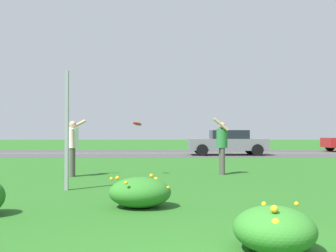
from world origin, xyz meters
The scene contains 10 objects.
ground_plane centered at (0.00, 10.82, 0.00)m, with size 120.00×120.00×0.00m, color #26601E.
highway_strip centered at (0.00, 21.63, 0.00)m, with size 120.00×9.01×0.01m, color #424244.
highway_center_stripe centered at (0.00, 21.63, 0.01)m, with size 120.00×0.16×0.00m, color yellow.
daylily_clump_mid_center centered at (-1.31, 3.84, 0.26)m, with size 1.08×0.90×0.56m.
daylily_clump_near_camera centered at (0.30, 1.33, 0.25)m, with size 0.89×0.96×0.55m.
sign_post_near_path centered at (-3.09, 5.88, 1.35)m, with size 0.07×0.10×2.70m.
person_thrower_white_shirt centered at (-3.60, 8.61, 0.99)m, with size 0.55×0.53×1.70m.
person_catcher_green_shirt centered at (0.91, 9.11, 0.97)m, with size 0.49×0.52×1.76m.
frisbee_red centered at (-1.70, 8.77, 1.57)m, with size 0.28×0.26×0.14m.
car_gray_center_left centered at (2.84, 19.60, 0.74)m, with size 4.50×2.00×1.45m.
Camera 1 is at (-0.91, -2.85, 1.29)m, focal length 41.23 mm.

